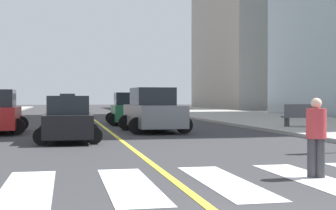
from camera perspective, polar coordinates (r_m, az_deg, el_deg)
The scene contains 11 objects.
sidewalk_kerb_east at distance 28.83m, azimuth 17.98°, elevation -2.22°, with size 10.00×120.00×0.15m, color #9E9B93.
crosswalk_paint at distance 9.39m, azimuth 1.09°, elevation -8.91°, with size 13.50×4.00×0.01m.
lane_divider_paint at distance 45.10m, azimuth -9.05°, elevation -1.19°, with size 0.16×80.00×0.01m, color yellow.
parking_garage_concrete at distance 77.88m, azimuth 11.41°, elevation 7.60°, with size 18.00×24.00×21.56m, color #9E9B93.
car_black_nearest at distance 18.30m, azimuth -11.31°, elevation -1.74°, with size 2.36×3.74×1.66m.
car_gray_second at distance 23.33m, azimuth -1.69°, elevation -0.71°, with size 3.03×4.71×2.06m.
car_silver_third at distance 62.15m, azimuth -11.37°, elevation 0.25°, with size 3.01×4.72×2.08m.
car_white_fourth at distance 57.96m, azimuth -4.21°, elevation 0.06°, with size 2.53×3.94×1.73m.
car_green_sixth at distance 29.67m, azimuth -4.48°, elevation -0.53°, with size 2.73×4.30×1.90m.
park_bench at distance 25.89m, azimuth 14.88°, elevation -1.19°, with size 1.84×0.69×1.12m.
pedestrian_crossing at distance 10.35m, azimuth 16.56°, elevation -3.18°, with size 0.39×0.39×1.59m.
Camera 1 is at (-2.04, -5.03, 1.60)m, focal length 53.41 mm.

